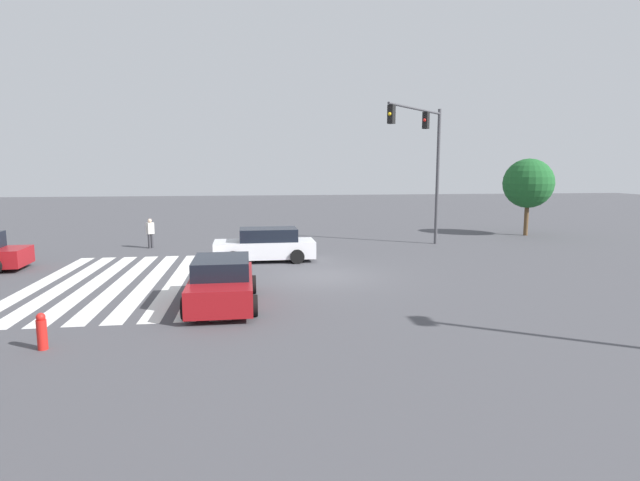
{
  "coord_description": "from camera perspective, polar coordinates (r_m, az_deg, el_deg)",
  "views": [
    {
      "loc": [
        18.65,
        -2.58,
        4.08
      ],
      "look_at": [
        0.0,
        0.0,
        1.38
      ],
      "focal_mm": 28.0,
      "sensor_mm": 36.0,
      "label": 1
    }
  ],
  "objects": [
    {
      "name": "car_1",
      "position": [
        15.37,
        -11.15,
        -4.76
      ],
      "size": [
        4.22,
        2.1,
        1.44
      ],
      "rotation": [
        0.0,
        0.0,
        0.01
      ],
      "color": "maroon",
      "rests_on": "ground_plane"
    },
    {
      "name": "traffic_signal_mast",
      "position": [
        26.62,
        12.02,
        10.2
      ],
      "size": [
        4.03,
        4.03,
        7.26
      ],
      "rotation": [
        0.0,
        0.0,
        -0.79
      ],
      "color": "#47474C",
      "rests_on": "ground_plane"
    },
    {
      "name": "ground_plane",
      "position": [
        19.26,
        -0.0,
        -4.07
      ],
      "size": [
        121.05,
        121.05,
        0.0
      ],
      "primitive_type": "plane",
      "color": "#47474C"
    },
    {
      "name": "pedestrian",
      "position": [
        27.37,
        -18.83,
        0.93
      ],
      "size": [
        0.41,
        0.41,
        1.54
      ],
      "rotation": [
        0.0,
        0.0,
        0.77
      ],
      "color": "#38383D",
      "rests_on": "ground_plane"
    },
    {
      "name": "fire_hydrant",
      "position": [
        13.14,
        -29.2,
        -9.05
      ],
      "size": [
        0.22,
        0.22,
        0.86
      ],
      "color": "red",
      "rests_on": "ground_plane"
    },
    {
      "name": "tree_corner_a",
      "position": [
        33.35,
        22.71,
        6.03
      ],
      "size": [
        3.02,
        3.02,
        4.73
      ],
      "color": "brown",
      "rests_on": "ground_plane"
    },
    {
      "name": "car_2",
      "position": [
        22.44,
        -6.24,
        -0.55
      ],
      "size": [
        2.03,
        4.47,
        1.47
      ],
      "rotation": [
        0.0,
        0.0,
        -1.56
      ],
      "color": "silver",
      "rests_on": "ground_plane"
    },
    {
      "name": "crosswalk_markings",
      "position": [
        19.55,
        -20.19,
        -4.39
      ],
      "size": [
        10.68,
        7.25,
        0.01
      ],
      "rotation": [
        0.0,
        0.0,
        1.57
      ],
      "color": "silver",
      "rests_on": "ground_plane"
    }
  ]
}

